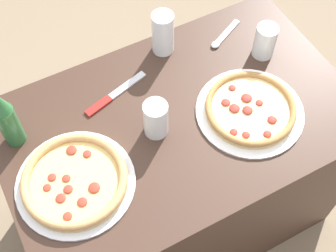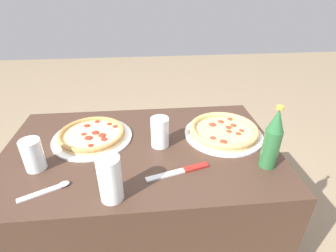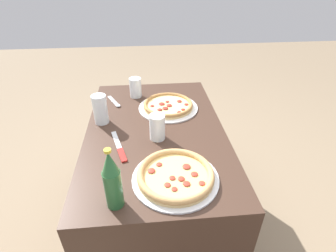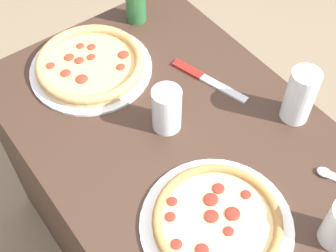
# 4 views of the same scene
# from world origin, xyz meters

# --- Properties ---
(table) EXTENTS (1.10, 0.68, 0.72)m
(table) POSITION_xyz_m (0.00, 0.00, 0.36)
(table) COLOR #3D281E
(table) RESTS_ON ground_plane
(pizza_pepperoni) EXTENTS (0.33, 0.33, 0.04)m
(pizza_pepperoni) POSITION_xyz_m (-0.20, 0.08, 0.73)
(pizza_pepperoni) COLOR white
(pizza_pepperoni) RESTS_ON table
(pizza_veggie) EXTENTS (0.34, 0.34, 0.04)m
(pizza_veggie) POSITION_xyz_m (0.36, 0.06, 0.74)
(pizza_veggie) COLOR silver
(pizza_veggie) RESTS_ON table
(glass_mango_juice) EXTENTS (0.07, 0.07, 0.15)m
(glass_mango_juice) POSITION_xyz_m (-0.09, -0.27, 0.79)
(glass_mango_juice) COLOR white
(glass_mango_juice) RESTS_ON table
(glass_orange_juice) EXTENTS (0.07, 0.07, 0.12)m
(glass_orange_juice) POSITION_xyz_m (0.08, 0.01, 0.77)
(glass_orange_juice) COLOR white
(glass_orange_juice) RESTS_ON table
(knife) EXTENTS (0.23, 0.09, 0.01)m
(knife) POSITION_xyz_m (0.14, -0.17, 0.72)
(knife) COLOR maroon
(knife) RESTS_ON table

